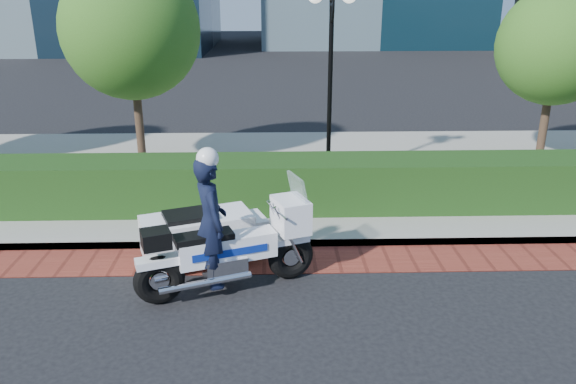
{
  "coord_description": "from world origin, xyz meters",
  "views": [
    {
      "loc": [
        -0.27,
        -7.01,
        4.27
      ],
      "look_at": [
        -0.0,
        2.13,
        1.0
      ],
      "focal_mm": 35.0,
      "sensor_mm": 36.0,
      "label": 1
    }
  ],
  "objects_px": {
    "tree_b": "(131,30)",
    "police_motorcycle": "(212,234)",
    "tree_c": "(556,46)",
    "lamppost": "(331,57)"
  },
  "relations": [
    {
      "from": "tree_b",
      "to": "police_motorcycle",
      "type": "relative_size",
      "value": 1.72
    },
    {
      "from": "police_motorcycle",
      "to": "tree_c",
      "type": "bearing_deg",
      "value": 15.94
    },
    {
      "from": "tree_b",
      "to": "tree_c",
      "type": "xyz_separation_m",
      "value": [
        10.0,
        -0.0,
        -0.39
      ]
    },
    {
      "from": "lamppost",
      "to": "tree_c",
      "type": "relative_size",
      "value": 0.98
    },
    {
      "from": "lamppost",
      "to": "police_motorcycle",
      "type": "height_order",
      "value": "lamppost"
    },
    {
      "from": "lamppost",
      "to": "police_motorcycle",
      "type": "distance_m",
      "value": 5.32
    },
    {
      "from": "lamppost",
      "to": "tree_c",
      "type": "bearing_deg",
      "value": 13.3
    },
    {
      "from": "tree_b",
      "to": "police_motorcycle",
      "type": "height_order",
      "value": "tree_b"
    },
    {
      "from": "tree_c",
      "to": "tree_b",
      "type": "bearing_deg",
      "value": 180.0
    },
    {
      "from": "lamppost",
      "to": "tree_b",
      "type": "height_order",
      "value": "tree_b"
    }
  ]
}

